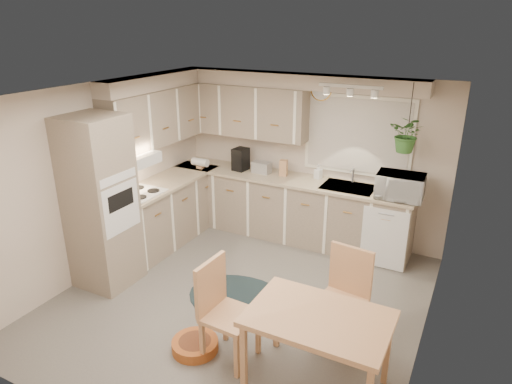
{
  "coord_description": "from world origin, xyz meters",
  "views": [
    {
      "loc": [
        2.25,
        -3.98,
        3.1
      ],
      "look_at": [
        -0.08,
        0.55,
        1.16
      ],
      "focal_mm": 32.0,
      "sensor_mm": 36.0,
      "label": 1
    }
  ],
  "objects_px": {
    "dining_table": "(317,352)",
    "pet_bed": "(195,345)",
    "chair_left": "(230,314)",
    "braided_rug": "(240,299)",
    "microwave": "(400,184)",
    "chair_back": "(340,301)"
  },
  "relations": [
    {
      "from": "microwave",
      "to": "chair_left",
      "type": "bearing_deg",
      "value": -113.59
    },
    {
      "from": "dining_table",
      "to": "chair_back",
      "type": "height_order",
      "value": "chair_back"
    },
    {
      "from": "chair_back",
      "to": "braided_rug",
      "type": "bearing_deg",
      "value": -2.23
    },
    {
      "from": "braided_rug",
      "to": "microwave",
      "type": "distance_m",
      "value": 2.48
    },
    {
      "from": "pet_bed",
      "to": "chair_back",
      "type": "bearing_deg",
      "value": 31.29
    },
    {
      "from": "chair_back",
      "to": "microwave",
      "type": "xyz_separation_m",
      "value": [
        0.15,
        1.92,
        0.64
      ]
    },
    {
      "from": "chair_left",
      "to": "microwave",
      "type": "xyz_separation_m",
      "value": [
        1.0,
        2.6,
        0.63
      ]
    },
    {
      "from": "microwave",
      "to": "dining_table",
      "type": "bearing_deg",
      "value": -95.66
    },
    {
      "from": "braided_rug",
      "to": "chair_back",
      "type": "bearing_deg",
      "value": -9.68
    },
    {
      "from": "dining_table",
      "to": "chair_back",
      "type": "bearing_deg",
      "value": 90.08
    },
    {
      "from": "chair_back",
      "to": "chair_left",
      "type": "bearing_deg",
      "value": 45.64
    },
    {
      "from": "chair_left",
      "to": "braided_rug",
      "type": "distance_m",
      "value": 1.09
    },
    {
      "from": "chair_left",
      "to": "braided_rug",
      "type": "relative_size",
      "value": 0.77
    },
    {
      "from": "braided_rug",
      "to": "pet_bed",
      "type": "relative_size",
      "value": 2.82
    },
    {
      "from": "dining_table",
      "to": "pet_bed",
      "type": "bearing_deg",
      "value": -175.89
    },
    {
      "from": "pet_bed",
      "to": "chair_left",
      "type": "bearing_deg",
      "value": 11.07
    },
    {
      "from": "dining_table",
      "to": "braided_rug",
      "type": "height_order",
      "value": "dining_table"
    },
    {
      "from": "dining_table",
      "to": "chair_left",
      "type": "relative_size",
      "value": 1.19
    },
    {
      "from": "dining_table",
      "to": "chair_left",
      "type": "height_order",
      "value": "chair_left"
    },
    {
      "from": "chair_left",
      "to": "braided_rug",
      "type": "xyz_separation_m",
      "value": [
        -0.4,
        0.89,
        -0.5
      ]
    },
    {
      "from": "dining_table",
      "to": "pet_bed",
      "type": "height_order",
      "value": "dining_table"
    },
    {
      "from": "dining_table",
      "to": "chair_left",
      "type": "distance_m",
      "value": 0.87
    }
  ]
}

